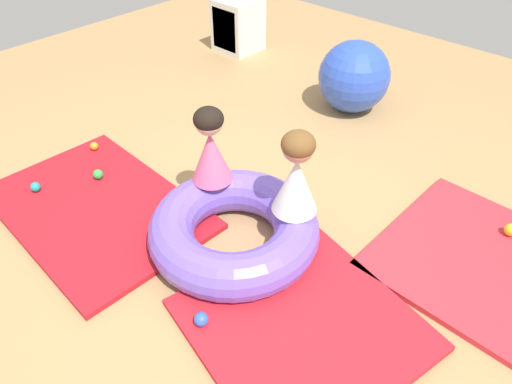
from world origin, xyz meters
TOP-DOWN VIEW (x-y plane):
  - ground_plane at (0.00, 0.00)m, footprint 8.00×8.00m
  - gym_mat_near_left at (0.80, -0.28)m, footprint 1.33×1.31m
  - gym_mat_front at (-0.82, -0.50)m, footprint 1.57×1.10m
  - inflatable_cushion at (0.11, -0.10)m, footprint 1.05×1.05m
  - child_in_white at (0.36, 0.18)m, footprint 0.33×0.33m
  - child_in_pink at (-0.22, 0.05)m, footprint 0.36×0.36m
  - play_ball_teal at (-1.27, -0.69)m, footprint 0.07×0.07m
  - play_ball_orange at (-1.42, -0.12)m, footprint 0.06×0.06m
  - play_ball_green at (-1.07, -0.31)m, footprint 0.07×0.07m
  - play_ball_blue at (0.42, -0.65)m, footprint 0.08×0.08m
  - play_ball_yellow at (1.36, 1.13)m, footprint 0.08×0.08m
  - exercise_ball_large at (-0.34, 1.87)m, footprint 0.63×0.63m
  - storage_cube at (-2.05, 2.13)m, footprint 0.44×0.44m

SIDE VIEW (x-z plane):
  - ground_plane at x=0.00m, z-range 0.00..0.00m
  - gym_mat_near_left at x=0.80m, z-range 0.00..0.04m
  - gym_mat_front at x=-0.82m, z-range 0.00..0.04m
  - play_ball_orange at x=-1.42m, z-range 0.04..0.10m
  - play_ball_teal at x=-1.27m, z-range 0.04..0.11m
  - play_ball_green at x=-1.07m, z-range 0.04..0.11m
  - play_ball_blue at x=0.42m, z-range 0.04..0.12m
  - play_ball_yellow at x=1.36m, z-range 0.04..0.12m
  - inflatable_cushion at x=0.11m, z-range 0.00..0.28m
  - storage_cube at x=-2.05m, z-range 0.00..0.56m
  - exercise_ball_large at x=-0.34m, z-range 0.00..0.63m
  - child_in_pink at x=-0.22m, z-range 0.27..0.79m
  - child_in_white at x=0.36m, z-range 0.27..0.81m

